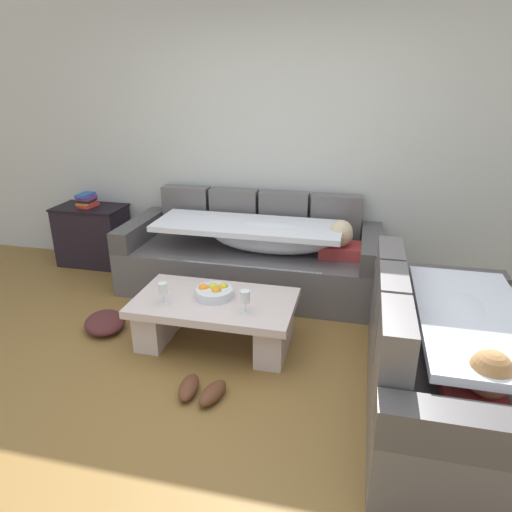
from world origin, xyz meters
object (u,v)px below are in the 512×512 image
Objects in this scene: couch_along_wall at (254,256)px; fruit_bowl at (214,292)px; coffee_table at (215,316)px; side_cabinet at (93,235)px; wine_glass_near_left at (163,289)px; book_stack_on_cabinet at (87,200)px; couch_near_window at (447,365)px; wine_glass_near_right at (245,297)px; crumpled_garment at (105,322)px; pair_of_shoes at (201,390)px.

couch_along_wall is 1.01m from fruit_bowl.
coffee_table is 1.67× the size of side_cabinet.
wine_glass_near_left is 2.05m from book_stack_on_cabinet.
wine_glass_near_left is at bearing -108.44° from couch_along_wall.
couch_near_window reaches higher than book_stack_on_cabinet.
wine_glass_near_right reaches higher than fruit_bowl.
side_cabinet is at bearing 144.81° from coffee_table.
wine_glass_near_right is at bearing -34.22° from side_cabinet.
coffee_table is at bearing -93.27° from couch_along_wall.
fruit_bowl is 0.70× the size of crumpled_garment.
wine_glass_near_right is (0.21, -1.18, 0.17)m from couch_along_wall.
wine_glass_near_right is at bearing -79.66° from couch_along_wall.
pair_of_shoes is 0.84× the size of crumpled_garment.
pair_of_shoes is 1.22m from crumpled_garment.
couch_near_window is at bearing -9.22° from crumpled_garment.
crumpled_garment is (-0.61, 0.15, -0.44)m from wine_glass_near_left.
fruit_bowl is at bearing 74.24° from couch_near_window.
book_stack_on_cabinet reaches higher than wine_glass_near_left.
fruit_bowl is 0.39m from wine_glass_near_left.
couch_near_window is 10.65× the size of wine_glass_near_left.
side_cabinet is at bearing 123.68° from crumpled_garment.
side_cabinet is (-1.45, 1.42, -0.17)m from wine_glass_near_left.
coffee_table is (-1.59, 0.42, -0.10)m from couch_near_window.
wine_glass_near_left is 0.79m from pair_of_shoes.
fruit_bowl is at bearing 99.45° from pair_of_shoes.
couch_near_window is at bearing -15.76° from fruit_bowl.
couch_along_wall is at bearing 85.98° from fruit_bowl.
wine_glass_near_left is at bearing -155.41° from coffee_table.
wine_glass_near_right is 2.52m from book_stack_on_cabinet.
couch_along_wall is 1.27m from wine_glass_near_left.
wine_glass_near_right is (0.61, 0.01, 0.00)m from wine_glass_near_left.
fruit_bowl is at bearing 30.16° from wine_glass_near_left.
wine_glass_near_left is at bearing -13.86° from crumpled_garment.
wine_glass_near_left is 0.23× the size of side_cabinet.
book_stack_on_cabinet is at bearing 63.70° from couch_near_window.
wine_glass_near_left is 0.61m from wine_glass_near_right.
coffee_table is at bearing 24.59° from wine_glass_near_left.
book_stack_on_cabinet is 2.77m from pair_of_shoes.
pair_of_shoes is at bearing -30.78° from crumpled_garment.
side_cabinet is at bearing 145.41° from fruit_bowl.
couch_near_window is 1.53m from pair_of_shoes.
coffee_table is at bearing 152.62° from wine_glass_near_right.
wine_glass_near_left is 2.03m from side_cabinet.
wine_glass_near_left is 0.76m from crumpled_garment.
crumpled_garment is (-2.53, 0.41, -0.27)m from couch_near_window.
wine_glass_near_right is 1.30m from crumpled_garment.
couch_near_window reaches higher than crumpled_garment.
coffee_table is at bearing -34.92° from book_stack_on_cabinet.
book_stack_on_cabinet is 0.57× the size of crumpled_garment.
fruit_bowl is at bearing -34.33° from book_stack_on_cabinet.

